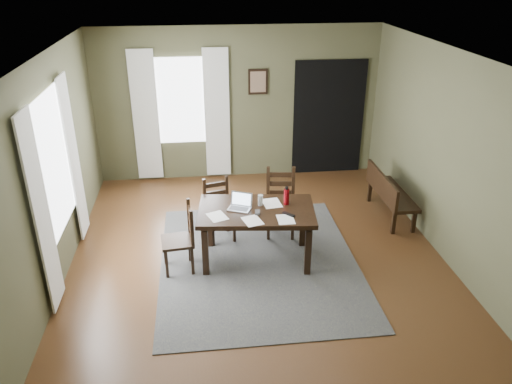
{
  "coord_description": "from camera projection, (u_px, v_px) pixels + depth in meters",
  "views": [
    {
      "loc": [
        -0.7,
        -5.61,
        3.71
      ],
      "look_at": [
        0.0,
        0.3,
        0.9
      ],
      "focal_mm": 35.0,
      "sensor_mm": 36.0,
      "label": 1
    }
  ],
  "objects": [
    {
      "name": "curtain_left_near",
      "position": [
        42.0,
        214.0,
        5.37
      ],
      "size": [
        0.03,
        0.48,
        2.3
      ],
      "color": "silver",
      "rests_on": "ground"
    },
    {
      "name": "window_left",
      "position": [
        53.0,
        165.0,
        6.0
      ],
      "size": [
        0.01,
        1.3,
        1.7
      ],
      "color": "white",
      "rests_on": "ground"
    },
    {
      "name": "paper_a",
      "position": [
        217.0,
        216.0,
        6.26
      ],
      "size": [
        0.3,
        0.33,
        0.0
      ],
      "primitive_type": "cube",
      "rotation": [
        0.0,
        0.0,
        0.37
      ],
      "color": "white",
      "rests_on": "dining_table"
    },
    {
      "name": "curtain_back_left",
      "position": [
        146.0,
        117.0,
        8.66
      ],
      "size": [
        0.44,
        0.03,
        2.3
      ],
      "color": "silver",
      "rests_on": "ground"
    },
    {
      "name": "dining_table",
      "position": [
        256.0,
        216.0,
        6.48
      ],
      "size": [
        1.59,
        1.06,
        0.75
      ],
      "rotation": [
        0.0,
        0.0,
        -0.11
      ],
      "color": "black",
      "rests_on": "rug"
    },
    {
      "name": "tv_remote",
      "position": [
        289.0,
        214.0,
        6.29
      ],
      "size": [
        0.15,
        0.16,
        0.02
      ],
      "primitive_type": "cube",
      "rotation": [
        0.0,
        0.0,
        0.72
      ],
      "color": "black",
      "rests_on": "dining_table"
    },
    {
      "name": "framed_picture",
      "position": [
        258.0,
        82.0,
        8.66
      ],
      "size": [
        0.34,
        0.03,
        0.44
      ],
      "color": "black",
      "rests_on": "ground"
    },
    {
      "name": "bench",
      "position": [
        388.0,
        191.0,
        7.71
      ],
      "size": [
        0.41,
        1.28,
        0.72
      ],
      "rotation": [
        0.0,
        0.0,
        1.57
      ],
      "color": "black",
      "rests_on": "ground"
    },
    {
      "name": "chair_end",
      "position": [
        181.0,
        239.0,
        6.36
      ],
      "size": [
        0.45,
        0.44,
        0.92
      ],
      "rotation": [
        0.0,
        0.0,
        -1.46
      ],
      "color": "black",
      "rests_on": "rug"
    },
    {
      "name": "rug",
      "position": [
        259.0,
        262.0,
        6.7
      ],
      "size": [
        2.6,
        3.2,
        0.01
      ],
      "color": "#3E3E3E",
      "rests_on": "ground"
    },
    {
      "name": "drinking_glass",
      "position": [
        260.0,
        200.0,
        6.52
      ],
      "size": [
        0.08,
        0.08,
        0.14
      ],
      "primitive_type": "cylinder",
      "rotation": [
        0.0,
        0.0,
        -0.32
      ],
      "color": "silver",
      "rests_on": "dining_table"
    },
    {
      "name": "paper_b",
      "position": [
        286.0,
        219.0,
        6.19
      ],
      "size": [
        0.21,
        0.27,
        0.0
      ],
      "primitive_type": "cube",
      "rotation": [
        0.0,
        0.0,
        0.0
      ],
      "color": "white",
      "rests_on": "dining_table"
    },
    {
      "name": "chair_back_right",
      "position": [
        281.0,
        203.0,
        7.23
      ],
      "size": [
        0.48,
        0.49,
        0.98
      ],
      "rotation": [
        0.0,
        0.0,
        -0.14
      ],
      "color": "black",
      "rests_on": "rug"
    },
    {
      "name": "window_back",
      "position": [
        181.0,
        101.0,
        8.64
      ],
      "size": [
        1.0,
        0.01,
        1.5
      ],
      "color": "white",
      "rests_on": "ground"
    },
    {
      "name": "ground",
      "position": [
        259.0,
        262.0,
        6.7
      ],
      "size": [
        5.0,
        6.0,
        0.01
      ],
      "color": "#492C16"
    },
    {
      "name": "laptop",
      "position": [
        240.0,
        204.0,
        6.46
      ],
      "size": [
        0.35,
        0.32,
        0.19
      ],
      "rotation": [
        0.0,
        0.0,
        -0.41
      ],
      "color": "#B7B7BC",
      "rests_on": "dining_table"
    },
    {
      "name": "paper_c",
      "position": [
        272.0,
        203.0,
        6.59
      ],
      "size": [
        0.26,
        0.32,
        0.0
      ],
      "primitive_type": "cube",
      "rotation": [
        0.0,
        0.0,
        0.12
      ],
      "color": "white",
      "rests_on": "dining_table"
    },
    {
      "name": "paper_e",
      "position": [
        252.0,
        221.0,
        6.15
      ],
      "size": [
        0.28,
        0.32,
        0.0
      ],
      "primitive_type": "cube",
      "rotation": [
        0.0,
        0.0,
        0.28
      ],
      "color": "white",
      "rests_on": "dining_table"
    },
    {
      "name": "room_shell",
      "position": [
        259.0,
        134.0,
        5.93
      ],
      "size": [
        5.02,
        6.02,
        2.71
      ],
      "color": "#4B4C31",
      "rests_on": "ground"
    },
    {
      "name": "computer_mouse",
      "position": [
        257.0,
        212.0,
        6.32
      ],
      "size": [
        0.07,
        0.11,
        0.03
      ],
      "primitive_type": "cube",
      "rotation": [
        0.0,
        0.0,
        -0.11
      ],
      "color": "#3F3F42",
      "rests_on": "dining_table"
    },
    {
      "name": "water_bottle",
      "position": [
        286.0,
        196.0,
        6.53
      ],
      "size": [
        0.09,
        0.09,
        0.25
      ],
      "rotation": [
        0.0,
        0.0,
        -0.29
      ],
      "color": "maroon",
      "rests_on": "dining_table"
    },
    {
      "name": "curtain_back_right",
      "position": [
        217.0,
        114.0,
        8.79
      ],
      "size": [
        0.44,
        0.03,
        2.3
      ],
      "color": "silver",
      "rests_on": "ground"
    },
    {
      "name": "doorway_back",
      "position": [
        329.0,
        118.0,
        9.09
      ],
      "size": [
        1.3,
        0.03,
        2.1
      ],
      "color": "black",
      "rests_on": "ground"
    },
    {
      "name": "curtain_left_far",
      "position": [
        74.0,
        159.0,
        6.84
      ],
      "size": [
        0.03,
        0.48,
        2.3
      ],
      "color": "silver",
      "rests_on": "ground"
    },
    {
      "name": "chair_back_left",
      "position": [
        219.0,
        210.0,
        7.11
      ],
      "size": [
        0.47,
        0.47,
        0.89
      ],
      "rotation": [
        0.0,
        0.0,
        0.25
      ],
      "color": "black",
      "rests_on": "rug"
    }
  ]
}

